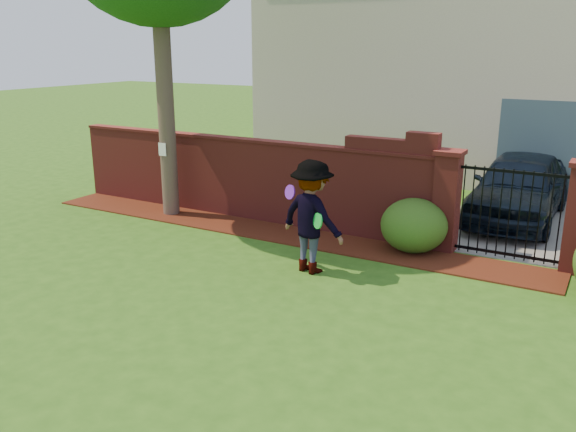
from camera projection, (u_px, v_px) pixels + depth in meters
The scene contains 13 objects.
ground at pixel (210, 301), 8.94m from camera, with size 80.00×80.00×0.01m, color #2D5916.
mulch_bed at pixel (271, 232), 12.17m from camera, with size 11.10×1.08×0.03m, color #3C150A.
brick_wall at pixel (244, 176), 12.97m from camera, with size 8.70×0.31×2.16m.
pillar_left at pixel (447, 200), 10.88m from camera, with size 0.50×0.50×1.88m.
iron_gate at pixel (509, 214), 10.38m from camera, with size 1.78×0.03×1.60m.
driveway at pixel (537, 208), 13.96m from camera, with size 3.20×8.00×0.01m, color slate.
house at pixel (479, 62), 17.61m from camera, with size 12.40×6.40×6.30m.
car at pixel (517, 189), 12.69m from camera, with size 1.72×4.28×1.46m, color black.
paper_notice at pixel (162, 149), 12.91m from camera, with size 0.20×0.01×0.28m, color white.
shrub_left at pixel (414, 225), 10.94m from camera, with size 1.22×1.22×1.00m, color #215118.
man at pixel (310, 217), 9.83m from camera, with size 1.23×0.71×1.90m, color gray.
frisbee_purple at pixel (290, 192), 9.96m from camera, with size 0.25×0.25×0.02m, color purple.
frisbee_green at pixel (318, 221), 9.54m from camera, with size 0.26×0.26×0.02m, color green.
Camera 1 is at (5.08, -6.58, 3.70)m, focal length 37.32 mm.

